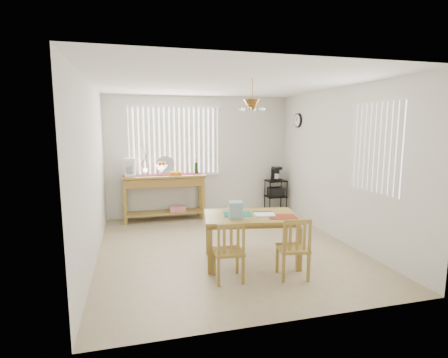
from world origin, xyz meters
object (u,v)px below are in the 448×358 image
object	(u,v)px
cart_items	(276,174)
chair_left	(229,252)
wire_cart	(276,193)
dining_table	(251,220)
sideboard	(165,186)
chair_right	(294,248)

from	to	relation	value
cart_items	chair_left	bearing A→B (deg)	-121.94
wire_cart	dining_table	xyz separation A→B (m)	(-1.52, -2.66, 0.17)
wire_cart	chair_left	distance (m)	3.76
dining_table	cart_items	bearing A→B (deg)	60.35
sideboard	wire_cart	bearing A→B (deg)	0.21
sideboard	chair_left	xyz separation A→B (m)	(0.51, -3.18, -0.33)
chair_left	chair_right	xyz separation A→B (m)	(0.83, -0.13, 0.01)
cart_items	chair_right	world-z (taller)	cart_items
dining_table	wire_cart	bearing A→B (deg)	60.28
chair_left	chair_right	world-z (taller)	chair_right
wire_cart	chair_right	xyz separation A→B (m)	(-1.16, -3.31, -0.05)
wire_cart	dining_table	distance (m)	3.07
dining_table	chair_right	size ratio (longest dim) A/B	1.77
wire_cart	cart_items	xyz separation A→B (m)	(0.00, 0.01, 0.44)
sideboard	cart_items	distance (m)	2.51
cart_items	chair_right	size ratio (longest dim) A/B	0.38
sideboard	cart_items	size ratio (longest dim) A/B	5.50
wire_cart	cart_items	distance (m)	0.44
wire_cart	sideboard	bearing A→B (deg)	-179.79
cart_items	dining_table	world-z (taller)	cart_items
cart_items	wire_cart	bearing A→B (deg)	-90.00
dining_table	chair_left	xyz separation A→B (m)	(-0.47, -0.53, -0.24)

